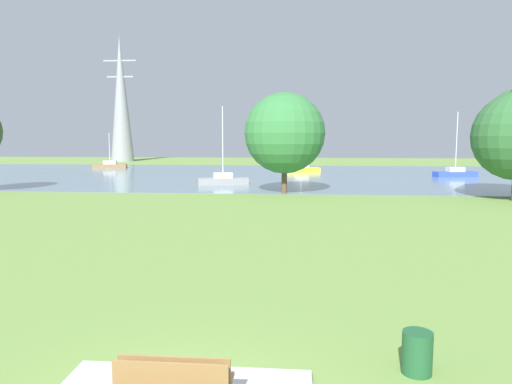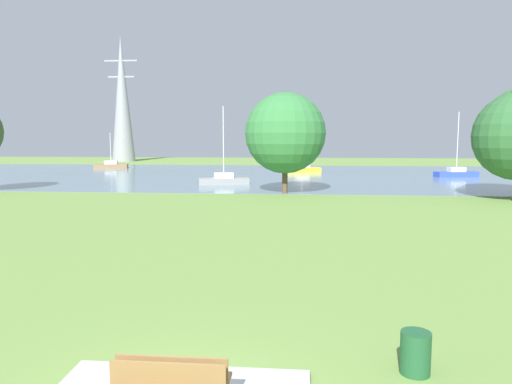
{
  "view_description": "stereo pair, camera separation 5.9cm",
  "coord_description": "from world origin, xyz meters",
  "px_view_note": "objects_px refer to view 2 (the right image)",
  "views": [
    {
      "loc": [
        1.89,
        -6.74,
        4.37
      ],
      "look_at": [
        0.07,
        14.22,
        1.98
      ],
      "focal_mm": 32.98,
      "sensor_mm": 36.0,
      "label": 1
    },
    {
      "loc": [
        1.95,
        -6.74,
        4.37
      ],
      "look_at": [
        0.07,
        14.22,
        1.98
      ],
      "focal_mm": 32.98,
      "sensor_mm": 36.0,
      "label": 2
    }
  ],
  "objects_px": {
    "sailboat_blue": "(456,173)",
    "tree_east_near": "(285,133)",
    "sailboat_brown": "(111,165)",
    "sailboat_yellow": "(302,169)",
    "litter_bin": "(415,353)",
    "bench_facing_water": "(174,383)",
    "sailboat_gray": "(224,180)",
    "electricity_pylon": "(122,99)"
  },
  "relations": [
    {
      "from": "bench_facing_water",
      "to": "sailboat_yellow",
      "type": "height_order",
      "value": "sailboat_yellow"
    },
    {
      "from": "sailboat_blue",
      "to": "tree_east_near",
      "type": "distance_m",
      "value": 26.45
    },
    {
      "from": "bench_facing_water",
      "to": "sailboat_brown",
      "type": "distance_m",
      "value": 65.85
    },
    {
      "from": "tree_east_near",
      "to": "bench_facing_water",
      "type": "bearing_deg",
      "value": -91.67
    },
    {
      "from": "bench_facing_water",
      "to": "sailboat_yellow",
      "type": "distance_m",
      "value": 54.38
    },
    {
      "from": "sailboat_yellow",
      "to": "bench_facing_water",
      "type": "bearing_deg",
      "value": -92.59
    },
    {
      "from": "sailboat_blue",
      "to": "bench_facing_water",
      "type": "bearing_deg",
      "value": -112.41
    },
    {
      "from": "litter_bin",
      "to": "tree_east_near",
      "type": "relative_size",
      "value": 0.1
    },
    {
      "from": "bench_facing_water",
      "to": "sailboat_blue",
      "type": "bearing_deg",
      "value": 67.59
    },
    {
      "from": "sailboat_brown",
      "to": "electricity_pylon",
      "type": "height_order",
      "value": "electricity_pylon"
    },
    {
      "from": "litter_bin",
      "to": "tree_east_near",
      "type": "xyz_separation_m",
      "value": [
        -3.27,
        29.07,
        4.4
      ]
    },
    {
      "from": "litter_bin",
      "to": "sailboat_brown",
      "type": "bearing_deg",
      "value": 116.9
    },
    {
      "from": "bench_facing_water",
      "to": "tree_east_near",
      "type": "height_order",
      "value": "tree_east_near"
    },
    {
      "from": "litter_bin",
      "to": "sailboat_brown",
      "type": "xyz_separation_m",
      "value": [
        -29.94,
        59.01,
        0.04
      ]
    },
    {
      "from": "sailboat_yellow",
      "to": "sailboat_brown",
      "type": "relative_size",
      "value": 1.49
    },
    {
      "from": "bench_facing_water",
      "to": "sailboat_gray",
      "type": "bearing_deg",
      "value": 97.84
    },
    {
      "from": "bench_facing_water",
      "to": "electricity_pylon",
      "type": "xyz_separation_m",
      "value": [
        -31.86,
        81.88,
        11.48
      ]
    },
    {
      "from": "sailboat_yellow",
      "to": "tree_east_near",
      "type": "relative_size",
      "value": 0.97
    },
    {
      "from": "bench_facing_water",
      "to": "sailboat_blue",
      "type": "distance_m",
      "value": 52.4
    },
    {
      "from": "bench_facing_water",
      "to": "sailboat_blue",
      "type": "relative_size",
      "value": 0.24
    },
    {
      "from": "sailboat_yellow",
      "to": "sailboat_brown",
      "type": "xyz_separation_m",
      "value": [
        -28.24,
        6.26,
        -0.03
      ]
    },
    {
      "from": "sailboat_gray",
      "to": "sailboat_brown",
      "type": "height_order",
      "value": "sailboat_gray"
    },
    {
      "from": "sailboat_blue",
      "to": "sailboat_brown",
      "type": "bearing_deg",
      "value": 165.13
    },
    {
      "from": "tree_east_near",
      "to": "sailboat_gray",
      "type": "bearing_deg",
      "value": 131.89
    },
    {
      "from": "sailboat_brown",
      "to": "sailboat_blue",
      "type": "bearing_deg",
      "value": -14.87
    },
    {
      "from": "sailboat_yellow",
      "to": "sailboat_brown",
      "type": "height_order",
      "value": "sailboat_yellow"
    },
    {
      "from": "litter_bin",
      "to": "sailboat_brown",
      "type": "height_order",
      "value": "sailboat_brown"
    },
    {
      "from": "litter_bin",
      "to": "sailboat_brown",
      "type": "distance_m",
      "value": 66.17
    },
    {
      "from": "bench_facing_water",
      "to": "tree_east_near",
      "type": "bearing_deg",
      "value": 88.33
    },
    {
      "from": "sailboat_yellow",
      "to": "sailboat_brown",
      "type": "bearing_deg",
      "value": 167.49
    },
    {
      "from": "sailboat_yellow",
      "to": "electricity_pylon",
      "type": "xyz_separation_m",
      "value": [
        -34.32,
        27.56,
        11.48
      ]
    },
    {
      "from": "sailboat_blue",
      "to": "tree_east_near",
      "type": "bearing_deg",
      "value": -137.02
    },
    {
      "from": "sailboat_yellow",
      "to": "tree_east_near",
      "type": "distance_m",
      "value": 24.11
    },
    {
      "from": "sailboat_yellow",
      "to": "tree_east_near",
      "type": "height_order",
      "value": "tree_east_near"
    },
    {
      "from": "sailboat_gray",
      "to": "electricity_pylon",
      "type": "bearing_deg",
      "value": 120.98
    },
    {
      "from": "sailboat_blue",
      "to": "electricity_pylon",
      "type": "xyz_separation_m",
      "value": [
        -51.84,
        33.44,
        11.48
      ]
    },
    {
      "from": "litter_bin",
      "to": "sailboat_gray",
      "type": "relative_size",
      "value": 0.11
    },
    {
      "from": "sailboat_blue",
      "to": "tree_east_near",
      "type": "height_order",
      "value": "tree_east_near"
    },
    {
      "from": "sailboat_yellow",
      "to": "sailboat_blue",
      "type": "xyz_separation_m",
      "value": [
        17.52,
        -5.88,
        -0.01
      ]
    },
    {
      "from": "litter_bin",
      "to": "sailboat_yellow",
      "type": "distance_m",
      "value": 52.77
    },
    {
      "from": "sailboat_gray",
      "to": "sailboat_blue",
      "type": "relative_size",
      "value": 1.0
    },
    {
      "from": "tree_east_near",
      "to": "electricity_pylon",
      "type": "relative_size",
      "value": 0.34
    }
  ]
}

